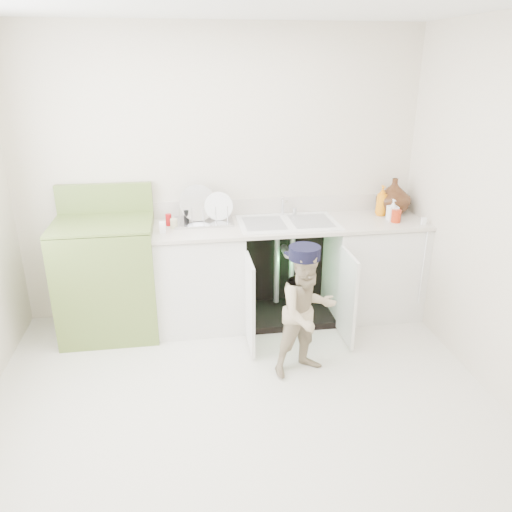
{
  "coord_description": "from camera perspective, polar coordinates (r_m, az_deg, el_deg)",
  "views": [
    {
      "loc": [
        -0.33,
        -2.8,
        2.2
      ],
      "look_at": [
        0.2,
        0.7,
        0.81
      ],
      "focal_mm": 35.0,
      "sensor_mm": 36.0,
      "label": 1
    }
  ],
  "objects": [
    {
      "name": "room_shell",
      "position": [
        2.97,
        -1.75,
        2.82
      ],
      "size": [
        6.0,
        5.5,
        1.26
      ],
      "color": "beige",
      "rests_on": "ground"
    },
    {
      "name": "repair_worker",
      "position": [
        3.66,
        5.83,
        -6.27
      ],
      "size": [
        0.57,
        0.79,
        1.0
      ],
      "rotation": [
        0.0,
        0.0,
        0.32
      ],
      "color": "tan",
      "rests_on": "ground"
    },
    {
      "name": "counter_run",
      "position": [
        4.46,
        3.86,
        -1.36
      ],
      "size": [
        2.44,
        1.02,
        1.22
      ],
      "color": "silver",
      "rests_on": "ground"
    },
    {
      "name": "ground",
      "position": [
        3.58,
        -1.51,
        -16.53
      ],
      "size": [
        3.5,
        3.5,
        0.0
      ],
      "primitive_type": "plane",
      "color": "beige",
      "rests_on": "ground"
    },
    {
      "name": "avocado_stove",
      "position": [
        4.37,
        -16.53,
        -2.23
      ],
      "size": [
        0.8,
        0.65,
        1.24
      ],
      "color": "olive",
      "rests_on": "ground"
    }
  ]
}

